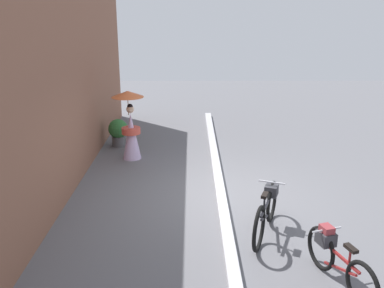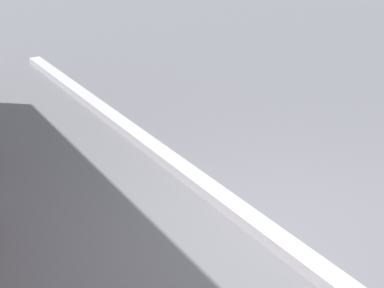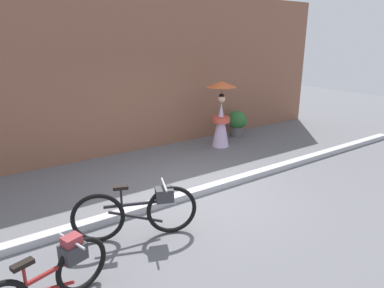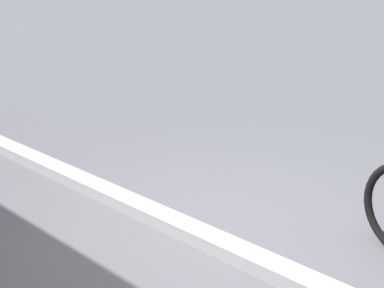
% 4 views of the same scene
% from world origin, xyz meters
% --- Properties ---
extents(ground_plane, '(30.00, 30.00, 0.00)m').
position_xyz_m(ground_plane, '(0.00, 0.00, 0.00)').
color(ground_plane, slate).
extents(building_wall, '(14.00, 0.40, 4.09)m').
position_xyz_m(building_wall, '(0.00, 3.38, 2.04)').
color(building_wall, brown).
rests_on(building_wall, ground_plane).
extents(sidewalk_curb, '(14.00, 0.20, 0.12)m').
position_xyz_m(sidewalk_curb, '(0.00, 0.00, 0.06)').
color(sidewalk_curb, '#B2B2B7').
rests_on(sidewalk_curb, ground_plane).
extents(bicycle_near_officer, '(1.76, 0.75, 0.86)m').
position_xyz_m(bicycle_near_officer, '(-1.54, -0.70, 0.43)').
color(bicycle_near_officer, black).
rests_on(bicycle_near_officer, ground_plane).
extents(bicycle_far_side, '(1.58, 0.62, 0.77)m').
position_xyz_m(bicycle_far_side, '(-2.99, -1.46, 0.40)').
color(bicycle_far_side, black).
rests_on(bicycle_far_side, ground_plane).
extents(person_with_parasol, '(0.83, 0.83, 1.81)m').
position_xyz_m(person_with_parasol, '(2.40, 2.20, 0.92)').
color(person_with_parasol, silver).
rests_on(person_with_parasol, ground_plane).
extents(potted_plant_by_door, '(0.57, 0.56, 0.79)m').
position_xyz_m(potted_plant_by_door, '(3.48, 2.71, 0.44)').
color(potted_plant_by_door, '#59595B').
rests_on(potted_plant_by_door, ground_plane).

